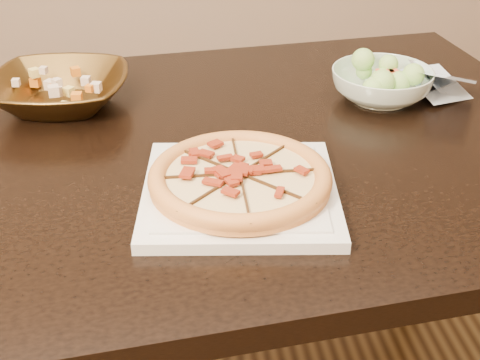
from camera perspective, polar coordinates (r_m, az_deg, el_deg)
The scene contains 8 objects.
dining_table at distance 1.19m, azimuth -4.89°, elevation -1.29°, with size 1.51×1.06×0.75m.
plate at distance 0.99m, azimuth 0.00°, elevation -0.97°, with size 0.32×0.32×0.02m.
pizza at distance 0.97m, azimuth 0.00°, elevation 0.20°, with size 0.27×0.27×0.03m.
bronze_bowl at distance 1.31m, azimuth -15.09°, elevation 7.36°, with size 0.26×0.26×0.06m, color #523918.
mixed_dish at distance 1.30m, azimuth -15.36°, elevation 9.19°, with size 0.13×0.12×0.03m.
salad_bowl at distance 1.33m, azimuth 11.98°, elevation 7.94°, with size 0.19×0.19×0.06m, color silver.
salad at distance 1.31m, azimuth 12.21°, elevation 9.87°, with size 0.08×0.11×0.04m.
cling_film at distance 1.38m, azimuth 16.88°, elevation 7.87°, with size 0.15×0.12×0.05m, color white, non-canonical shape.
Camera 1 is at (-0.11, -1.13, 1.28)m, focal length 50.00 mm.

